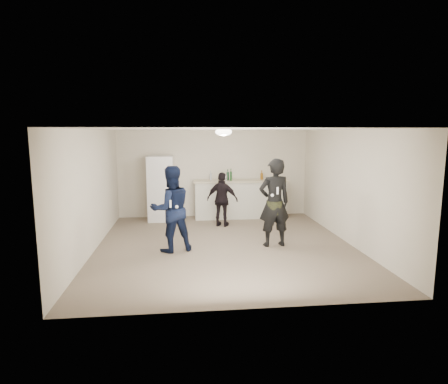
{
  "coord_description": "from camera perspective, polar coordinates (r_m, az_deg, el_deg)",
  "views": [
    {
      "loc": [
        -0.88,
        -7.83,
        2.43
      ],
      "look_at": [
        0.0,
        0.2,
        1.15
      ],
      "focal_mm": 30.0,
      "sensor_mm": 36.0,
      "label": 1
    }
  ],
  "objects": [
    {
      "name": "ceiling_dome",
      "position": [
        8.18,
        -0.08,
        9.14
      ],
      "size": [
        0.36,
        0.36,
        0.16
      ],
      "primitive_type": "ellipsoid",
      "color": "white",
      "rests_on": "ceiling"
    },
    {
      "name": "nunchuk_woman",
      "position": [
        7.81,
        7.37,
        -0.5
      ],
      "size": [
        0.07,
        0.07,
        0.07
      ],
      "primitive_type": "sphere",
      "color": "white",
      "rests_on": "woman"
    },
    {
      "name": "wall_left",
      "position": [
        8.14,
        -19.47,
        0.15
      ],
      "size": [
        0.0,
        6.0,
        6.0
      ],
      "primitive_type": "plane",
      "rotation": [
        1.57,
        0.0,
        1.57
      ],
      "color": "beige",
      "rests_on": "floor"
    },
    {
      "name": "woman",
      "position": [
        8.08,
        7.67,
        -1.63
      ],
      "size": [
        0.75,
        0.54,
        1.9
      ],
      "primitive_type": "imported",
      "rotation": [
        0.0,
        0.0,
        3.28
      ],
      "color": "black",
      "rests_on": "floor"
    },
    {
      "name": "nunchuk_man",
      "position": [
        7.48,
        -7.22,
        -2.25
      ],
      "size": [
        0.07,
        0.07,
        0.07
      ],
      "primitive_type": "sphere",
      "color": "silver",
      "rests_on": "man"
    },
    {
      "name": "wall_front",
      "position": [
        5.05,
        3.96,
        -4.54
      ],
      "size": [
        6.0,
        0.0,
        6.0
      ],
      "primitive_type": "plane",
      "rotation": [
        -1.57,
        0.0,
        0.0
      ],
      "color": "beige",
      "rests_on": "floor"
    },
    {
      "name": "fridge_handle",
      "position": [
        10.13,
        -8.22,
        2.51
      ],
      "size": [
        0.02,
        0.02,
        0.6
      ],
      "primitive_type": "cylinder",
      "color": "silver",
      "rests_on": "fridge"
    },
    {
      "name": "remote_woman",
      "position": [
        7.79,
        8.16,
        0.2
      ],
      "size": [
        0.04,
        0.04,
        0.15
      ],
      "primitive_type": "cube",
      "color": "white",
      "rests_on": "woman"
    },
    {
      "name": "bottle_cluster",
      "position": [
        10.71,
        1.6,
        2.41
      ],
      "size": [
        1.55,
        0.23,
        0.26
      ],
      "color": "#123F15",
      "rests_on": "counter_top"
    },
    {
      "name": "counter",
      "position": [
        10.8,
        2.48,
        -1.16
      ],
      "size": [
        2.6,
        0.56,
        1.05
      ],
      "primitive_type": "cube",
      "color": "beige",
      "rests_on": "floor"
    },
    {
      "name": "fridge",
      "position": [
        10.56,
        -9.62,
        0.55
      ],
      "size": [
        0.7,
        0.7,
        1.8
      ],
      "primitive_type": "cube",
      "color": "white",
      "rests_on": "floor"
    },
    {
      "name": "shaker",
      "position": [
        10.54,
        0.29,
        2.17
      ],
      "size": [
        0.08,
        0.08,
        0.17
      ],
      "primitive_type": "cylinder",
      "color": "silver",
      "rests_on": "counter_top"
    },
    {
      "name": "man",
      "position": [
        7.74,
        -8.07,
        -2.58
      ],
      "size": [
        1.03,
        0.9,
        1.77
      ],
      "primitive_type": "imported",
      "rotation": [
        0.0,
        0.0,
        3.45
      ],
      "color": "#0F1C42",
      "rests_on": "floor"
    },
    {
      "name": "wall_right",
      "position": [
        8.71,
        18.44,
        0.75
      ],
      "size": [
        0.0,
        6.0,
        6.0
      ],
      "primitive_type": "plane",
      "rotation": [
        1.57,
        0.0,
        -1.57
      ],
      "color": "beige",
      "rests_on": "floor"
    },
    {
      "name": "spectator",
      "position": [
        9.74,
        -0.26,
        -1.16
      ],
      "size": [
        0.9,
        0.65,
        1.42
      ],
      "primitive_type": "imported",
      "rotation": [
        0.0,
        0.0,
        2.74
      ],
      "color": "black",
      "rests_on": "floor"
    },
    {
      "name": "counter_top",
      "position": [
        10.71,
        2.5,
        1.71
      ],
      "size": [
        2.68,
        0.64,
        0.04
      ],
      "primitive_type": "cube",
      "color": "beige",
      "rests_on": "counter"
    },
    {
      "name": "floor",
      "position": [
        8.25,
        0.15,
        -8.13
      ],
      "size": [
        6.0,
        6.0,
        0.0
      ],
      "primitive_type": "plane",
      "color": "#6B5B4C",
      "rests_on": "ground"
    },
    {
      "name": "camo_shorts",
      "position": [
        8.1,
        7.66,
        -2.33
      ],
      "size": [
        0.34,
        0.34,
        0.28
      ],
      "primitive_type": "cylinder",
      "color": "#333B1B",
      "rests_on": "woman"
    },
    {
      "name": "remote_man",
      "position": [
        7.44,
        -8.16,
        -1.79
      ],
      "size": [
        0.04,
        0.04,
        0.15
      ],
      "primitive_type": "cube",
      "color": "white",
      "rests_on": "man"
    },
    {
      "name": "ceiling",
      "position": [
        7.88,
        0.16,
        9.51
      ],
      "size": [
        6.0,
        6.0,
        0.0
      ],
      "primitive_type": "plane",
      "rotation": [
        3.14,
        0.0,
        0.0
      ],
      "color": "silver",
      "rests_on": "wall_back"
    },
    {
      "name": "wall_back",
      "position": [
        10.93,
        -1.6,
        2.81
      ],
      "size": [
        6.0,
        0.0,
        6.0
      ],
      "primitive_type": "plane",
      "rotation": [
        1.57,
        0.0,
        0.0
      ],
      "color": "beige",
      "rests_on": "floor"
    }
  ]
}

